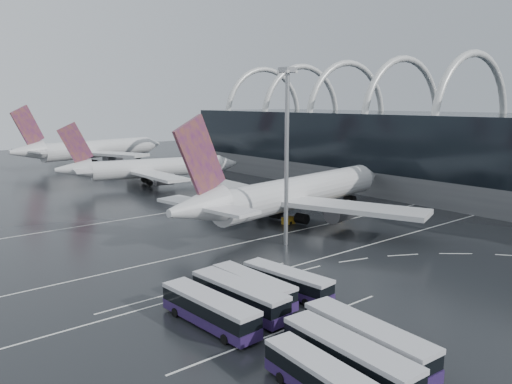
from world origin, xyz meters
TOP-DOWN VIEW (x-y plane):
  - ground at (0.00, 0.00)m, footprint 420.00×420.00m
  - terminal at (61.56, 19.84)m, footprint 42.00×160.00m
  - lane_marking_near at (0.00, -2.00)m, footprint 120.00×0.25m
  - lane_marking_mid at (0.00, 12.00)m, footprint 120.00×0.25m
  - lane_marking_far at (0.00, 40.00)m, footprint 120.00×0.25m
  - bus_bay_line_south at (-24.00, -16.00)m, footprint 28.00×0.25m
  - bus_bay_line_north at (-24.00, 0.00)m, footprint 28.00×0.25m
  - airliner_main at (8.75, 18.10)m, footprint 62.40×54.13m
  - airliner_gate_b at (7.58, 75.05)m, footprint 51.12×45.24m
  - airliner_gate_c at (11.62, 128.84)m, footprint 61.49×55.84m
  - bus_row_near_a at (-29.63, -10.28)m, footprint 3.84×13.35m
  - bus_row_near_b at (-25.04, -9.32)m, footprint 3.97×13.54m
  - bus_row_near_c at (-21.82, -7.81)m, footprint 3.21×12.40m
  - bus_row_near_d at (-17.55, -9.06)m, footprint 4.20×12.50m
  - bus_row_far_a at (-30.03, -27.02)m, footprint 3.53×12.38m
  - bus_row_far_b at (-26.06, -25.94)m, footprint 3.68×13.63m
  - bus_row_far_c at (-22.31, -24.98)m, footprint 3.88×13.89m
  - floodlight_mast at (-3.15, 6.90)m, footprint 2.16×2.16m
  - gse_cart_belly_a at (22.82, 17.66)m, footprint 2.53×1.49m
  - gse_cart_belly_b at (22.58, 27.75)m, footprint 2.50×1.47m
  - gse_cart_belly_c at (6.71, 16.90)m, footprint 2.39×1.41m
  - gse_cart_belly_d at (28.27, 26.68)m, footprint 2.41×1.42m
  - gse_cart_belly_e at (19.99, 33.91)m, footprint 1.96×1.16m

SIDE VIEW (x-z plane):
  - ground at x=0.00m, z-range 0.00..0.00m
  - lane_marking_near at x=0.00m, z-range 0.00..0.01m
  - lane_marking_mid at x=0.00m, z-range 0.00..0.01m
  - lane_marking_far at x=0.00m, z-range 0.00..0.01m
  - bus_bay_line_south at x=-24.00m, z-range 0.00..0.01m
  - bus_bay_line_north at x=-24.00m, z-range 0.00..0.01m
  - gse_cart_belly_e at x=19.99m, z-range 0.00..1.07m
  - gse_cart_belly_c at x=6.71m, z-range 0.00..1.30m
  - gse_cart_belly_d at x=28.27m, z-range 0.00..1.31m
  - gse_cart_belly_b at x=22.58m, z-range 0.00..1.36m
  - gse_cart_belly_a at x=22.82m, z-range 0.00..1.38m
  - bus_row_far_a at x=-30.03m, z-range 0.15..3.16m
  - bus_row_near_d at x=-17.55m, z-range 0.15..3.17m
  - bus_row_near_c at x=-21.82m, z-range 0.15..3.19m
  - bus_row_near_a at x=-29.63m, z-range 0.16..3.41m
  - bus_row_near_b at x=-25.04m, z-range 0.16..3.45m
  - bus_row_far_b at x=-26.06m, z-range 0.16..3.49m
  - bus_row_far_c at x=-22.31m, z-range 0.17..3.55m
  - airliner_gate_b at x=7.58m, z-range -4.46..13.40m
  - airliner_main at x=8.75m, z-range -5.28..15.87m
  - airliner_gate_c at x=11.62m, z-range -5.50..16.50m
  - terminal at x=61.56m, z-range -6.58..28.32m
  - floodlight_mast at x=-3.15m, z-range 3.64..31.85m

